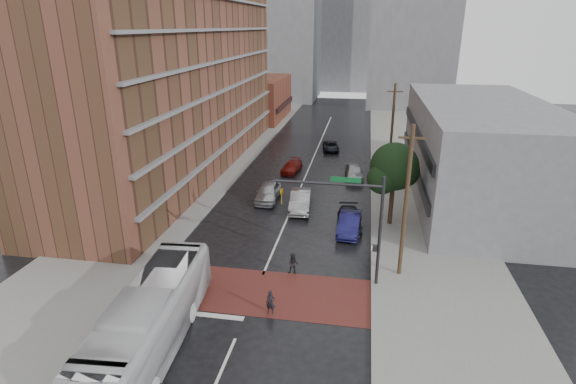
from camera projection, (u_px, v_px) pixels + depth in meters
The scene contains 24 objects.
ground at pixel (254, 296), 27.15m from camera, with size 160.00×160.00×0.00m, color black.
crosswalk at pixel (256, 291), 27.60m from camera, with size 14.00×5.00×0.02m, color maroon.
sidewalk_west at pixel (209, 166), 52.05m from camera, with size 9.00×90.00×0.15m, color gray.
sidewalk_east at pixel (413, 177), 48.38m from camera, with size 9.00×90.00×0.15m, color gray.
apartment_block at pixel (175, 40), 46.67m from camera, with size 10.00×44.00×28.00m, color brown.
storefront_west at pixel (261, 99), 77.72m from camera, with size 8.00×16.00×7.00m, color brown.
building_east at pixel (478, 151), 41.42m from camera, with size 11.00×26.00×9.00m, color gray.
distant_tower_west at pixel (276, 22), 95.86m from camera, with size 18.00×16.00×32.00m, color gray.
distant_tower_east at pixel (414, 11), 85.16m from camera, with size 16.00×14.00×36.00m, color gray.
distant_tower_center at pixel (345, 40), 110.73m from camera, with size 12.00×10.00×24.00m, color gray.
street_tree at pixel (394, 170), 35.26m from camera, with size 4.20×4.10×6.90m.
signal_mast at pixel (357, 215), 26.87m from camera, with size 6.50×0.30×7.20m.
utility_pole_near at pixel (406, 202), 27.65m from camera, with size 1.60×0.26×10.00m.
utility_pole_far at pixel (392, 132), 46.12m from camera, with size 1.60×0.26×10.00m.
transit_bus at pixel (150, 320), 22.21m from camera, with size 2.85×12.16×3.39m, color silver.
pedestrian_a at pixel (271, 302), 25.29m from camera, with size 0.53×0.35×1.44m, color black.
pedestrian_b at pixel (293, 264), 29.36m from camera, with size 0.70×0.55×1.44m, color black.
car_travel_a at pixel (268, 192), 41.78m from camera, with size 1.95×4.85×1.65m, color #B7B8BF.
car_travel_b at pixel (300, 201), 39.70m from camera, with size 1.76×5.05×1.67m, color #A9AAB1.
car_travel_c at pixel (292, 167), 50.00m from camera, with size 1.68×4.13×1.20m, color maroon.
suv_travel at pixel (331, 146), 58.54m from camera, with size 1.94×4.21×1.17m, color black.
car_parked_near at pixel (349, 223), 35.27m from camera, with size 1.61×4.63×1.53m, color #17164D.
car_parked_mid at pixel (349, 219), 36.22m from camera, with size 1.88×4.63×1.34m, color black.
car_parked_far at pixel (354, 172), 47.69m from camera, with size 1.84×4.56×1.55m, color #979A9E.
Camera 1 is at (6.00, -22.56, 15.36)m, focal length 28.00 mm.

